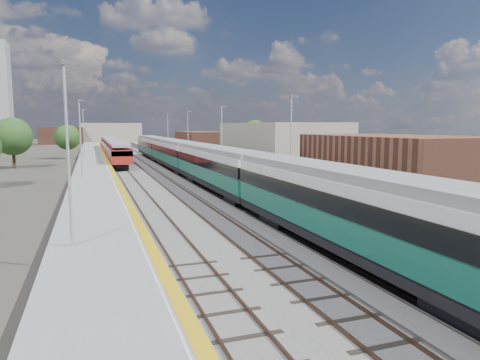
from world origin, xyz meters
TOP-DOWN VIEW (x-y plane):
  - ground at (0.00, 50.00)m, footprint 320.00×320.00m
  - ballast_bed at (-2.25, 52.50)m, footprint 10.50×155.00m
  - tracks at (-1.65, 54.18)m, footprint 8.96×160.00m
  - platform_right at (5.28, 52.49)m, footprint 4.70×155.00m
  - platform_left at (-9.05, 52.49)m, footprint 4.30×155.00m
  - buildings at (-18.12, 138.60)m, footprint 72.00×185.50m
  - green_train at (1.50, 37.31)m, footprint 3.08×85.55m
  - red_train at (-5.50, 73.80)m, footprint 2.72×55.15m
  - tree_b at (-19.56, 56.69)m, footprint 5.29×5.29m
  - tree_c at (-13.21, 73.93)m, footprint 4.60×4.60m
  - tree_d at (19.77, 64.11)m, footprint 5.23×5.23m

SIDE VIEW (x-z plane):
  - ground at x=0.00m, z-range 0.00..0.00m
  - ballast_bed at x=-2.25m, z-range 0.00..0.06m
  - tracks at x=-1.65m, z-range 0.02..0.19m
  - platform_left at x=-9.05m, z-range -3.74..4.78m
  - platform_right at x=5.28m, z-range -3.72..4.80m
  - red_train at x=-5.50m, z-range 0.31..3.74m
  - green_train at x=1.50m, z-range 0.69..4.08m
  - tree_c at x=-13.21m, z-range 0.80..7.03m
  - tree_d at x=19.77m, z-range 0.92..8.01m
  - tree_b at x=-19.56m, z-range 0.93..8.10m
  - buildings at x=-18.12m, z-range -9.30..30.70m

